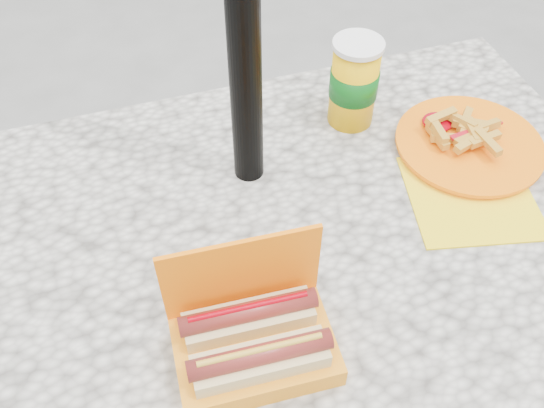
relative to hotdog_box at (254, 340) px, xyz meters
name	(u,v)px	position (x,y,z in m)	size (l,w,h in m)	color
picnic_table	(278,280)	(0.09, 0.17, -0.15)	(1.20, 0.80, 0.75)	beige
hotdog_box	(254,340)	(0.00, 0.00, 0.00)	(0.22, 0.15, 0.17)	orange
fries_plate	(468,146)	(0.47, 0.26, -0.02)	(0.31, 0.36, 0.05)	yellow
soda_cup	(354,83)	(0.31, 0.41, 0.05)	(0.09, 0.09, 0.17)	#FFB907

